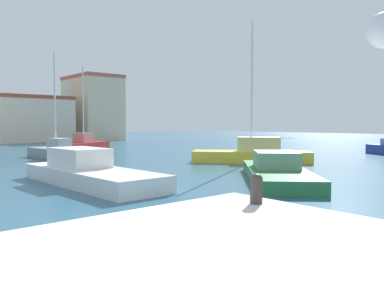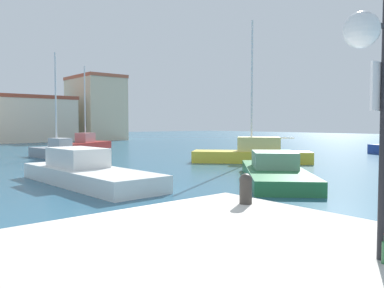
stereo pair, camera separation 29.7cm
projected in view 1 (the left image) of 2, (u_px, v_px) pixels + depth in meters
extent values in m
plane|color=#285670|center=(156.00, 155.00, 32.87)|extent=(160.00, 160.00, 0.00)
sphere|color=white|center=(384.00, 30.00, 4.11)|extent=(0.38, 0.38, 0.38)
cylinder|color=#38332D|center=(256.00, 192.00, 7.80)|extent=(0.25, 0.25, 0.48)
sphere|color=#38332D|center=(256.00, 180.00, 7.79)|extent=(0.26, 0.26, 0.26)
cube|color=gold|center=(251.00, 157.00, 26.30)|extent=(6.79, 7.31, 0.76)
cube|color=#DFCD77|center=(259.00, 144.00, 26.19)|extent=(3.04, 3.15, 0.95)
cylinder|color=silver|center=(252.00, 86.00, 26.05)|extent=(0.12, 0.12, 8.64)
cylinder|color=silver|center=(273.00, 138.00, 26.04)|extent=(1.86, 2.11, 0.08)
cube|color=#B22823|center=(84.00, 146.00, 38.72)|extent=(7.13, 5.66, 0.74)
cube|color=#C4716E|center=(84.00, 138.00, 38.66)|extent=(2.25, 2.05, 0.94)
cylinder|color=silver|center=(83.00, 104.00, 38.50)|extent=(0.12, 0.12, 7.47)
cube|color=#28703D|center=(277.00, 175.00, 17.81)|extent=(7.49, 7.54, 0.56)
cube|color=gray|center=(276.00, 160.00, 18.16)|extent=(3.09, 3.10, 0.75)
cube|color=gray|center=(56.00, 153.00, 29.22)|extent=(2.24, 6.24, 0.74)
cube|color=#ADB0B5|center=(59.00, 144.00, 28.81)|extent=(1.23, 1.82, 0.79)
cylinder|color=silver|center=(55.00, 101.00, 29.01)|extent=(0.12, 0.12, 7.11)
cube|color=white|center=(91.00, 177.00, 16.71)|extent=(2.77, 8.44, 0.68)
cube|color=silver|center=(79.00, 157.00, 17.40)|extent=(1.84, 2.93, 0.84)
cube|color=beige|center=(26.00, 121.00, 54.87)|extent=(12.20, 5.58, 6.03)
cube|color=#9E4733|center=(25.00, 97.00, 54.70)|extent=(12.44, 5.69, 0.50)
cube|color=beige|center=(93.00, 110.00, 62.92)|extent=(6.36, 9.73, 9.67)
cube|color=#B25B42|center=(92.00, 78.00, 62.66)|extent=(6.48, 9.93, 0.50)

